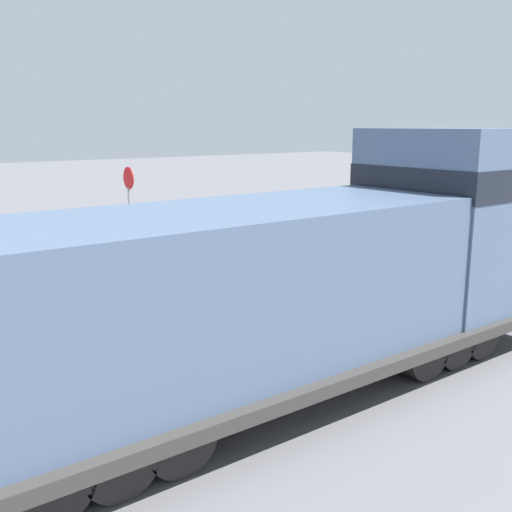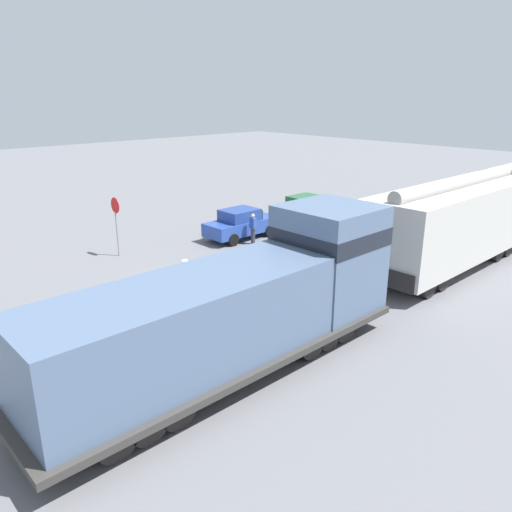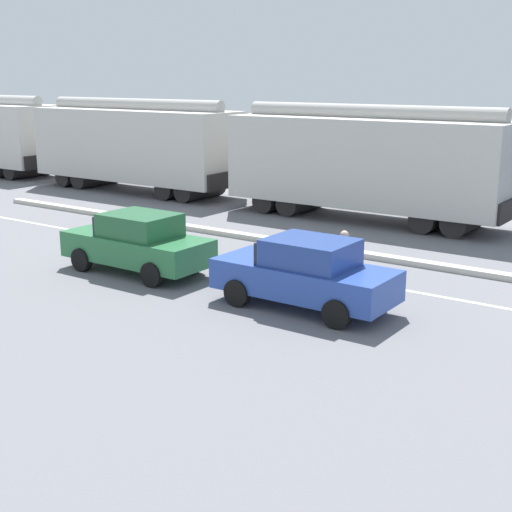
% 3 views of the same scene
% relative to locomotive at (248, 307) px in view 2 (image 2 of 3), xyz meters
% --- Properties ---
extents(ground_plane, '(120.00, 120.00, 0.00)m').
position_rel_locomotive_xyz_m(ground_plane, '(-5.07, 1.79, -1.80)').
color(ground_plane, slate).
extents(median_curb, '(0.36, 36.00, 0.16)m').
position_rel_locomotive_xyz_m(median_curb, '(-5.07, 7.79, -1.72)').
color(median_curb, beige).
rests_on(median_curb, ground).
extents(lane_stripe, '(0.14, 36.00, 0.01)m').
position_rel_locomotive_xyz_m(lane_stripe, '(-7.47, 7.79, -1.79)').
color(lane_stripe, silver).
rests_on(lane_stripe, ground).
extents(locomotive, '(3.10, 11.61, 4.20)m').
position_rel_locomotive_xyz_m(locomotive, '(0.00, 0.00, 0.00)').
color(locomotive, slate).
rests_on(locomotive, ground).
extents(hopper_car_lead, '(2.90, 10.60, 4.18)m').
position_rel_locomotive_xyz_m(hopper_car_lead, '(0.00, 12.16, 0.28)').
color(hopper_car_lead, beige).
rests_on(hopper_car_lead, ground).
extents(parked_car_blue, '(1.84, 4.20, 1.62)m').
position_rel_locomotive_xyz_m(parked_car_blue, '(-10.05, 8.59, -0.98)').
color(parked_car_blue, '#28479E').
rests_on(parked_car_blue, ground).
extents(parked_car_green, '(1.84, 4.20, 1.62)m').
position_rel_locomotive_xyz_m(parked_car_green, '(-10.04, 13.86, -0.98)').
color(parked_car_green, '#286B3D').
rests_on(parked_car_green, ground).
extents(cyclist, '(1.26, 1.25, 1.71)m').
position_rel_locomotive_xyz_m(cyclist, '(-4.86, 1.20, -0.98)').
color(cyclist, black).
rests_on(cyclist, ground).
extents(stop_sign, '(0.76, 0.08, 2.88)m').
position_rel_locomotive_xyz_m(stop_sign, '(-11.80, 2.19, 0.23)').
color(stop_sign, gray).
rests_on(stop_sign, ground).
extents(pedestrian_by_cars, '(0.34, 0.22, 1.62)m').
position_rel_locomotive_xyz_m(pedestrian_by_cars, '(-8.79, 8.29, -0.95)').
color(pedestrian_by_cars, '#33333D').
rests_on(pedestrian_by_cars, ground).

